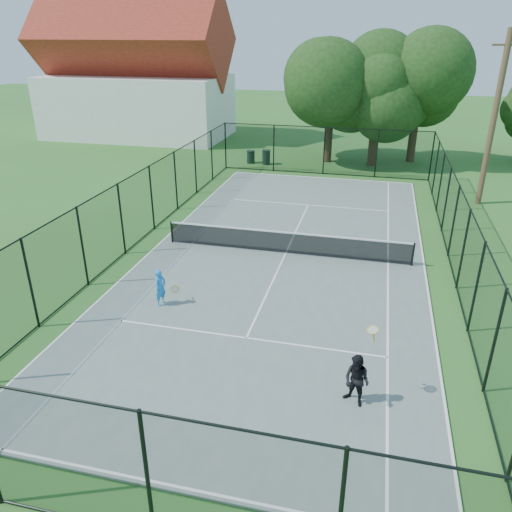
% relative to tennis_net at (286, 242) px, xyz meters
% --- Properties ---
extents(ground, '(120.00, 120.00, 0.00)m').
position_rel_tennis_net_xyz_m(ground, '(0.00, 0.00, -0.58)').
color(ground, '#2D591E').
extents(tennis_court, '(11.00, 24.00, 0.06)m').
position_rel_tennis_net_xyz_m(tennis_court, '(0.00, 0.00, -0.55)').
color(tennis_court, slate).
rests_on(tennis_court, ground).
extents(tennis_net, '(10.08, 0.08, 0.95)m').
position_rel_tennis_net_xyz_m(tennis_net, '(0.00, 0.00, 0.00)').
color(tennis_net, black).
rests_on(tennis_net, tennis_court).
extents(fence, '(13.10, 26.10, 3.00)m').
position_rel_tennis_net_xyz_m(fence, '(0.00, 0.00, 0.92)').
color(fence, black).
rests_on(fence, ground).
extents(tree_near_left, '(6.23, 6.23, 8.13)m').
position_rel_tennis_net_xyz_m(tree_near_left, '(-0.11, 16.46, 4.42)').
color(tree_near_left, '#332114').
rests_on(tree_near_left, ground).
extents(tree_near_mid, '(5.56, 5.56, 7.27)m').
position_rel_tennis_net_xyz_m(tree_near_mid, '(2.93, 16.14, 3.90)').
color(tree_near_mid, '#332114').
rests_on(tree_near_mid, ground).
extents(tree_near_right, '(5.53, 5.53, 7.63)m').
position_rel_tennis_net_xyz_m(tree_near_right, '(5.57, 17.91, 4.27)').
color(tree_near_right, '#332114').
rests_on(tree_near_right, ground).
extents(building, '(15.30, 8.15, 11.87)m').
position_rel_tennis_net_xyz_m(building, '(-17.00, 22.00, 4.35)').
color(building, silver).
rests_on(building, ground).
extents(trash_bin_left, '(0.58, 0.58, 0.86)m').
position_rel_tennis_net_xyz_m(trash_bin_left, '(-5.23, 14.76, -0.14)').
color(trash_bin_left, black).
rests_on(trash_bin_left, ground).
extents(trash_bin_right, '(0.58, 0.58, 0.99)m').
position_rel_tennis_net_xyz_m(trash_bin_right, '(-4.11, 14.65, -0.08)').
color(trash_bin_right, black).
rests_on(trash_bin_right, ground).
extents(utility_pole, '(1.40, 0.30, 8.60)m').
position_rel_tennis_net_xyz_m(utility_pole, '(8.76, 9.00, 3.78)').
color(utility_pole, '#4C3823').
rests_on(utility_pole, ground).
extents(player_blue, '(0.80, 0.53, 1.26)m').
position_rel_tennis_net_xyz_m(player_blue, '(-3.27, -5.11, 0.11)').
color(player_blue, '#1981DA').
rests_on(player_blue, tennis_court).
extents(player_black, '(0.84, 0.97, 2.02)m').
position_rel_tennis_net_xyz_m(player_black, '(3.32, -8.53, 0.17)').
color(player_black, black).
rests_on(player_black, tennis_court).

